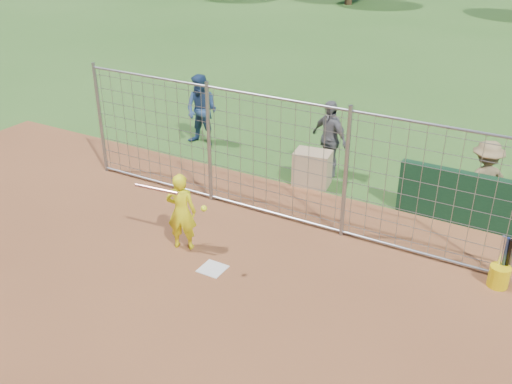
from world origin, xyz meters
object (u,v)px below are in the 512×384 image
Objects in this scene: batter at (181,212)px; equipment_bin at (312,168)px; bystander_a at (202,111)px; bystander_c at (484,182)px; bucket_with_bats at (500,273)px; bystander_b at (329,139)px.

batter is 1.87× the size of equipment_bin.
equipment_bin is (0.94, 3.61, -0.35)m from batter.
batter is at bearing -113.46° from equipment_bin.
bystander_a is 1.11× the size of bystander_c.
bucket_with_bats is (5.26, 1.61, -0.50)m from batter.
bystander_c is 2.38m from bucket_with_bats.
bystander_a is at bearing -79.65° from batter.
bystander_a reaches higher than bystander_c.
equipment_bin is (-0.09, -0.66, -0.51)m from bystander_b.
batter is 3.74m from equipment_bin.
equipment_bin is (-3.57, -0.19, -0.44)m from bystander_c.
batter is 0.89× the size of bystander_c.
batter is at bearing 6.29° from bystander_c.
bystander_a reaches higher than equipment_bin.
bystander_a is 3.66m from equipment_bin.
bucket_with_bats reaches higher than equipment_bin.
bystander_c is at bearing 108.86° from bucket_with_bats.
equipment_bin is (3.53, -0.80, -0.53)m from bystander_a.
batter is 5.90m from bystander_c.
bystander_b is (3.63, -0.15, -0.03)m from bystander_a.
bucket_with_bats is (4.32, -1.99, -0.15)m from equipment_bin.
bystander_c reaches higher than batter.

